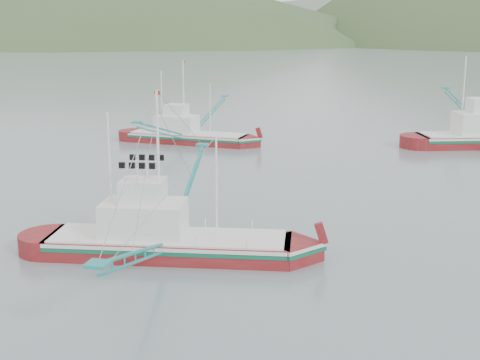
# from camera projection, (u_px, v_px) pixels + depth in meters

# --- Properties ---
(ground) EXTENTS (1200.00, 1200.00, 0.00)m
(ground) POSITION_uv_depth(u_px,v_px,m) (217.00, 260.00, 37.39)
(ground) COLOR slate
(ground) RESTS_ON ground
(main_boat) EXTENTS (14.17, 24.98, 10.15)m
(main_boat) POSITION_uv_depth(u_px,v_px,m) (165.00, 229.00, 37.69)
(main_boat) COLOR maroon
(main_boat) RESTS_ON ground
(bg_boat_left) EXTENTS (13.47, 23.78, 9.65)m
(bg_boat_left) POSITION_uv_depth(u_px,v_px,m) (186.00, 130.00, 73.19)
(bg_boat_left) COLOR maroon
(bg_boat_left) RESTS_ON ground
(headland_left) EXTENTS (448.00, 308.00, 210.00)m
(headland_left) POSITION_uv_depth(u_px,v_px,m) (81.00, 43.00, 417.24)
(headland_left) COLOR #374E28
(headland_left) RESTS_ON ground
(ridge_distant) EXTENTS (960.00, 400.00, 240.00)m
(ridge_distant) POSITION_uv_depth(u_px,v_px,m) (416.00, 38.00, 563.08)
(ridge_distant) COLOR slate
(ridge_distant) RESTS_ON ground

